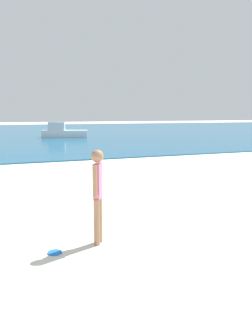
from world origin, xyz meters
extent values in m
cube|color=#14567F|center=(0.00, 45.87, 0.03)|extent=(160.00, 60.00, 0.06)
cylinder|color=#936B4C|center=(-1.93, 5.44, 0.39)|extent=(0.10, 0.10, 0.79)
cylinder|color=#936B4C|center=(-2.01, 5.33, 0.39)|extent=(0.10, 0.10, 0.79)
cube|color=pink|center=(-1.97, 5.39, 1.08)|extent=(0.19, 0.21, 0.59)
sphere|color=#936B4C|center=(-1.97, 5.39, 1.50)|extent=(0.21, 0.21, 0.21)
cylinder|color=#936B4C|center=(-1.89, 5.51, 1.11)|extent=(0.08, 0.08, 0.52)
cylinder|color=#936B4C|center=(-2.06, 5.27, 1.11)|extent=(0.08, 0.08, 0.52)
cylinder|color=blue|center=(-2.74, 5.24, 0.01)|extent=(0.22, 0.22, 0.03)
cube|color=white|center=(3.53, 31.98, 0.39)|extent=(4.34, 2.47, 0.66)
cube|color=silver|center=(2.82, 32.20, 1.09)|extent=(1.69, 1.32, 0.74)
camera|label=1|loc=(-3.73, -0.05, 2.18)|focal=37.45mm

